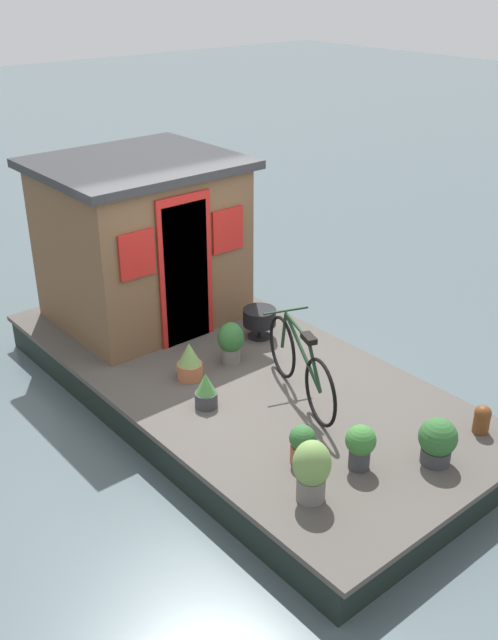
% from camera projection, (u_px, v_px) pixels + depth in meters
% --- Properties ---
extents(ground_plane, '(60.00, 60.00, 0.00)m').
position_uv_depth(ground_plane, '(238.00, 402.00, 8.23)').
color(ground_plane, '#4C5B60').
extents(houseboat_deck, '(5.93, 2.82, 0.42)m').
position_uv_depth(houseboat_deck, '(238.00, 386.00, 8.14)').
color(houseboat_deck, '#4C4742').
rests_on(houseboat_deck, ground_plane).
extents(houseboat_cabin, '(2.01, 2.28, 2.01)m').
position_uv_depth(houseboat_cabin, '(142.00, 240.00, 8.86)').
color(houseboat_cabin, brown).
rests_on(houseboat_cabin, houseboat_deck).
extents(bicycle, '(1.58, 0.68, 0.83)m').
position_uv_depth(bicycle, '(300.00, 365.00, 7.38)').
color(bicycle, black).
rests_on(bicycle, houseboat_deck).
extents(potted_plant_sage, '(0.28, 0.28, 0.43)m').
position_uv_depth(potted_plant_sage, '(190.00, 361.00, 7.81)').
color(potted_plant_sage, '#B2603D').
rests_on(potted_plant_sage, houseboat_deck).
extents(potted_plant_basil, '(0.28, 0.28, 0.43)m').
position_uv_depth(potted_plant_basil, '(360.00, 445.00, 6.39)').
color(potted_plant_basil, '#38383D').
rests_on(potted_plant_basil, houseboat_deck).
extents(potted_plant_thyme, '(0.30, 0.30, 0.49)m').
position_uv_depth(potted_plant_thyme, '(231.00, 341.00, 8.10)').
color(potted_plant_thyme, slate).
rests_on(potted_plant_thyme, houseboat_deck).
extents(potted_plant_ivy, '(0.35, 0.35, 0.45)m').
position_uv_depth(potted_plant_ivy, '(437.00, 441.00, 6.46)').
color(potted_plant_ivy, '#38383D').
rests_on(potted_plant_ivy, houseboat_deck).
extents(potted_plant_succulent, '(0.23, 0.23, 0.39)m').
position_uv_depth(potted_plant_succulent, '(206.00, 391.00, 7.31)').
color(potted_plant_succulent, '#38383D').
rests_on(potted_plant_succulent, houseboat_deck).
extents(potted_plant_lavender, '(0.32, 0.32, 0.57)m').
position_uv_depth(potted_plant_lavender, '(312.00, 469.00, 5.99)').
color(potted_plant_lavender, slate).
rests_on(potted_plant_lavender, houseboat_deck).
extents(potted_plant_geranium, '(0.24, 0.24, 0.37)m').
position_uv_depth(potted_plant_geranium, '(302.00, 443.00, 6.51)').
color(potted_plant_geranium, '#935138').
rests_on(potted_plant_geranium, houseboat_deck).
extents(charcoal_grill, '(0.40, 0.40, 0.37)m').
position_uv_depth(charcoal_grill, '(259.00, 318.00, 8.65)').
color(charcoal_grill, black).
rests_on(charcoal_grill, houseboat_deck).
extents(mooring_bollard, '(0.17, 0.17, 0.29)m').
position_uv_depth(mooring_bollard, '(482.00, 418.00, 6.92)').
color(mooring_bollard, brown).
rests_on(mooring_bollard, houseboat_deck).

